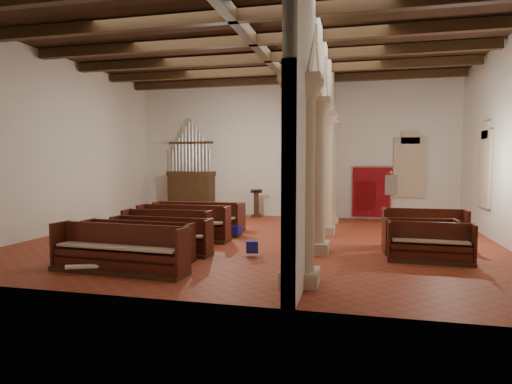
% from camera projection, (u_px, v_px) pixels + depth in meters
% --- Properties ---
extents(floor, '(14.00, 14.00, 0.00)m').
position_uv_depth(floor, '(261.00, 240.00, 13.27)').
color(floor, maroon).
rests_on(floor, ground).
extents(ceiling, '(14.00, 14.00, 0.00)m').
position_uv_depth(ceiling, '(261.00, 43.00, 12.86)').
color(ceiling, black).
rests_on(ceiling, wall_back).
extents(wall_back, '(14.00, 0.02, 6.00)m').
position_uv_depth(wall_back, '(291.00, 149.00, 18.89)').
color(wall_back, silver).
rests_on(wall_back, floor).
extents(wall_front, '(14.00, 0.02, 6.00)m').
position_uv_depth(wall_front, '(184.00, 128.00, 7.24)').
color(wall_front, silver).
rests_on(wall_front, floor).
extents(wall_left, '(0.02, 12.00, 6.00)m').
position_uv_depth(wall_left, '(62.00, 145.00, 14.67)').
color(wall_left, silver).
rests_on(wall_left, floor).
extents(ceiling_beams, '(13.80, 11.80, 0.30)m').
position_uv_depth(ceiling_beams, '(261.00, 49.00, 12.87)').
color(ceiling_beams, '#3B2712').
rests_on(ceiling_beams, wall_back).
extents(arcade, '(0.90, 11.90, 6.00)m').
position_uv_depth(arcade, '(320.00, 123.00, 12.61)').
color(arcade, tan).
rests_on(arcade, floor).
extents(window_right_b, '(0.03, 1.00, 2.20)m').
position_uv_depth(window_right_b, '(486.00, 169.00, 13.95)').
color(window_right_b, '#33725C').
rests_on(window_right_b, wall_right).
extents(window_back, '(1.00, 0.03, 2.20)m').
position_uv_depth(window_back, '(409.00, 168.00, 17.78)').
color(window_back, '#33725C').
rests_on(window_back, wall_back).
extents(pipe_organ, '(2.10, 0.85, 4.40)m').
position_uv_depth(pipe_organ, '(191.00, 185.00, 19.55)').
color(pipe_organ, '#3B2712').
rests_on(pipe_organ, floor).
extents(lectern, '(0.59, 0.62, 1.25)m').
position_uv_depth(lectern, '(256.00, 205.00, 18.90)').
color(lectern, '#3D1F13').
rests_on(lectern, floor).
extents(dossal_curtain, '(1.80, 0.07, 2.17)m').
position_uv_depth(dossal_curtain, '(372.00, 192.00, 18.14)').
color(dossal_curtain, maroon).
rests_on(dossal_curtain, floor).
extents(processional_banner, '(0.46, 0.59, 2.10)m').
position_uv_depth(processional_banner, '(391.00, 207.00, 15.98)').
color(processional_banner, '#3B2712').
rests_on(processional_banner, floor).
extents(hymnal_box_a, '(0.36, 0.30, 0.34)m').
position_uv_depth(hymnal_box_a, '(167.00, 262.00, 9.19)').
color(hymnal_box_a, navy).
rests_on(hymnal_box_a, floor).
extents(hymnal_box_b, '(0.36, 0.32, 0.30)m').
position_uv_depth(hymnal_box_b, '(252.00, 247.00, 10.97)').
color(hymnal_box_b, '#16349A').
rests_on(hymnal_box_b, floor).
extents(hymnal_box_c, '(0.34, 0.30, 0.29)m').
position_uv_depth(hymnal_box_c, '(236.00, 230.00, 13.73)').
color(hymnal_box_c, navy).
rests_on(hymnal_box_c, floor).
extents(tube_heater_a, '(1.04, 0.47, 0.11)m').
position_uv_depth(tube_heater_a, '(91.00, 267.00, 9.27)').
color(tube_heater_a, silver).
rests_on(tube_heater_a, floor).
extents(tube_heater_b, '(1.05, 0.55, 0.11)m').
position_uv_depth(tube_heater_b, '(128.00, 253.00, 10.69)').
color(tube_heater_b, silver).
rests_on(tube_heater_b, floor).
extents(nave_pew_0, '(3.22, 0.91, 1.06)m').
position_uv_depth(nave_pew_0, '(119.00, 257.00, 9.37)').
color(nave_pew_0, '#3B2712').
rests_on(nave_pew_0, floor).
extents(nave_pew_1, '(2.97, 0.83, 0.95)m').
position_uv_depth(nave_pew_1, '(137.00, 247.00, 10.61)').
color(nave_pew_1, '#3B2712').
rests_on(nave_pew_1, floor).
extents(nave_pew_2, '(2.78, 0.74, 0.96)m').
position_uv_depth(nave_pew_2, '(161.00, 242.00, 11.28)').
color(nave_pew_2, '#3B2712').
rests_on(nave_pew_2, floor).
extents(nave_pew_3, '(2.61, 0.81, 1.03)m').
position_uv_depth(nave_pew_3, '(167.00, 234.00, 12.37)').
color(nave_pew_3, '#3B2712').
rests_on(nave_pew_3, floor).
extents(nave_pew_4, '(2.88, 0.76, 1.09)m').
position_uv_depth(nave_pew_4, '(184.00, 229.00, 13.15)').
color(nave_pew_4, '#3B2712').
rests_on(nave_pew_4, floor).
extents(nave_pew_5, '(2.97, 0.81, 1.08)m').
position_uv_depth(nave_pew_5, '(197.00, 224.00, 14.27)').
color(nave_pew_5, '#3B2712').
rests_on(nave_pew_5, floor).
extents(nave_pew_6, '(2.94, 0.80, 1.01)m').
position_uv_depth(nave_pew_6, '(204.00, 221.00, 15.17)').
color(nave_pew_6, '#3B2712').
rests_on(nave_pew_6, floor).
extents(aisle_pew_0, '(2.00, 0.74, 0.96)m').
position_uv_depth(aisle_pew_0, '(430.00, 249.00, 10.33)').
color(aisle_pew_0, '#3B2712').
rests_on(aisle_pew_0, floor).
extents(aisle_pew_1, '(1.84, 0.75, 0.95)m').
position_uv_depth(aisle_pew_1, '(420.00, 243.00, 11.13)').
color(aisle_pew_1, '#3B2712').
rests_on(aisle_pew_1, floor).
extents(aisle_pew_2, '(2.24, 0.81, 1.12)m').
position_uv_depth(aisle_pew_2, '(424.00, 236.00, 11.88)').
color(aisle_pew_2, '#3B2712').
rests_on(aisle_pew_2, floor).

